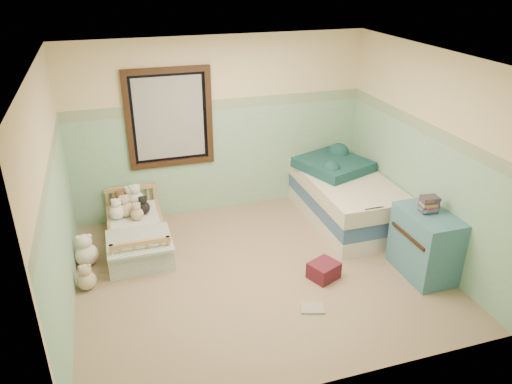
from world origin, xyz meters
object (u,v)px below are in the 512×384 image
object	(u,v)px
plush_floor_cream	(86,255)
red_pillow	(324,270)
toddler_bed_frame	(138,239)
floor_book	(312,308)
plush_floor_tan	(87,281)
twin_bed_frame	(343,212)
dresser	(425,244)

from	to	relation	value
plush_floor_cream	red_pillow	distance (m)	2.86
toddler_bed_frame	floor_book	bearing A→B (deg)	-48.52
floor_book	plush_floor_cream	bearing A→B (deg)	162.66
plush_floor_cream	plush_floor_tan	bearing A→B (deg)	-90.00
plush_floor_cream	red_pillow	size ratio (longest dim) A/B	0.89
twin_bed_frame	red_pillow	bearing A→B (deg)	-124.53
red_pillow	floor_book	size ratio (longest dim) A/B	1.26
toddler_bed_frame	plush_floor_cream	world-z (taller)	plush_floor_cream
plush_floor_tan	red_pillow	distance (m)	2.71
toddler_bed_frame	plush_floor_tan	xyz separation A→B (m)	(-0.63, -0.79, 0.02)
toddler_bed_frame	plush_floor_tan	distance (m)	1.01
plush_floor_cream	red_pillow	world-z (taller)	plush_floor_cream
red_pillow	floor_book	bearing A→B (deg)	-125.48
twin_bed_frame	dresser	size ratio (longest dim) A/B	2.50
plush_floor_tan	red_pillow	world-z (taller)	plush_floor_tan
floor_book	red_pillow	bearing A→B (deg)	72.09
plush_floor_cream	dresser	world-z (taller)	dresser
twin_bed_frame	dresser	world-z (taller)	dresser
toddler_bed_frame	plush_floor_tan	size ratio (longest dim) A/B	6.59
plush_floor_cream	plush_floor_tan	distance (m)	0.51
toddler_bed_frame	twin_bed_frame	size ratio (longest dim) A/B	0.71
twin_bed_frame	floor_book	bearing A→B (deg)	-124.80
twin_bed_frame	red_pillow	world-z (taller)	twin_bed_frame
toddler_bed_frame	plush_floor_tan	world-z (taller)	plush_floor_tan
dresser	red_pillow	distance (m)	1.22
plush_floor_cream	red_pillow	xyz separation A→B (m)	(2.64, -1.11, -0.04)
dresser	red_pillow	world-z (taller)	dresser
plush_floor_tan	dresser	size ratio (longest dim) A/B	0.27
dresser	plush_floor_tan	bearing A→B (deg)	167.41
toddler_bed_frame	twin_bed_frame	distance (m)	2.87
toddler_bed_frame	dresser	bearing A→B (deg)	-27.32
toddler_bed_frame	twin_bed_frame	bearing A→B (deg)	-2.72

